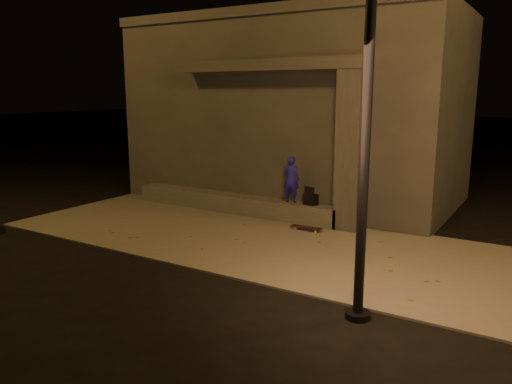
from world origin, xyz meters
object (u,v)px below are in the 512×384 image
Objects in this scene: street_lamp_0 at (370,34)px; skateboarder at (291,179)px; backpack at (311,198)px; column at (350,151)px; skateboard at (307,228)px.

skateboarder is at bearing 127.77° from street_lamp_0.
street_lamp_0 is (2.76, -4.25, 3.23)m from backpack.
backpack is 6.01m from street_lamp_0.
column is 1.99m from skateboard.
skateboarder reaches higher than backpack.
column is 0.53× the size of street_lamp_0.
skateboard is at bearing -138.55° from column.
backpack is (0.54, -0.00, -0.42)m from skateboarder.
column reaches higher than skateboard.
backpack is at bearing 172.98° from skateboarder.
skateboarder is at bearing 180.00° from column.
backpack is at bearing 106.90° from skateboard.
skateboard is (0.22, -0.65, -0.54)m from backpack.
backpack is 0.60× the size of skateboard.
column is 1.53m from backpack.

